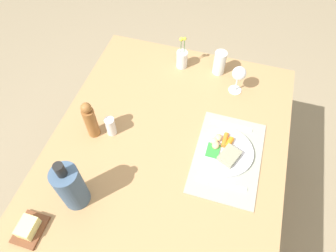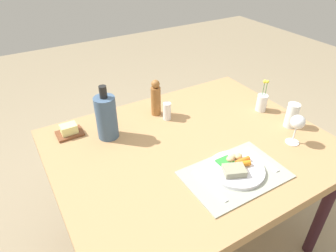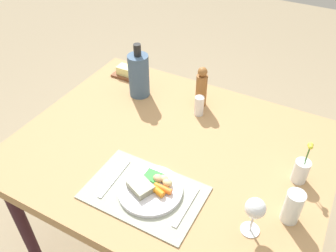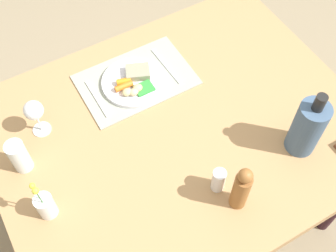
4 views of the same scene
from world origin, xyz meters
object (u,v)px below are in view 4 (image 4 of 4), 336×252
water_tumbler (20,157)px  salt_shaker (218,180)px  pepper_mill (241,189)px  wine_glass (34,111)px  fork (166,66)px  knife (98,98)px  cooler_bottle (308,127)px  dining_table (179,137)px  flower_vase (45,205)px  dinner_plate (134,82)px

water_tumbler → salt_shaker: bearing=143.3°
pepper_mill → wine_glass: bearing=-52.2°
fork → water_tumbler: 0.66m
knife → pepper_mill: pepper_mill is taller
cooler_bottle → knife: bearing=-45.2°
pepper_mill → salt_shaker: size_ratio=2.12×
knife → dining_table: bearing=127.3°
dining_table → salt_shaker: 0.29m
dining_table → cooler_bottle: size_ratio=4.71×
cooler_bottle → pepper_mill: bearing=12.3°
flower_vase → knife: bearing=-134.4°
cooler_bottle → pepper_mill: size_ratio=1.34×
dining_table → knife: size_ratio=6.91×
dining_table → wine_glass: bearing=-28.8°
water_tumbler → salt_shaker: (-0.53, 0.39, -0.01)m
pepper_mill → dining_table: bearing=-87.2°
dining_table → pepper_mill: bearing=92.8°
dinner_plate → salt_shaker: salt_shaker is taller
fork → cooler_bottle: (-0.23, 0.55, 0.11)m
fork → salt_shaker: (0.11, 0.54, 0.04)m
pepper_mill → wine_glass: 0.73m
flower_vase → wine_glass: 0.33m
fork → knife: 0.30m
dining_table → pepper_mill: 0.38m
cooler_bottle → water_tumbler: cooler_bottle is taller
salt_shaker → wine_glass: wine_glass is taller
dinner_plate → fork: bearing=-174.2°
salt_shaker → pepper_mill: bearing=108.9°
dining_table → cooler_bottle: (-0.33, 0.27, 0.18)m
knife → cooler_bottle: cooler_bottle is taller
knife → wine_glass: 0.26m
water_tumbler → flower_vase: bearing=93.5°
dinner_plate → fork: size_ratio=1.17×
dining_table → dinner_plate: 0.28m
cooler_bottle → fork: bearing=-67.6°
fork → wine_glass: size_ratio=1.34×
fork → salt_shaker: salt_shaker is taller
knife → flower_vase: (0.32, 0.33, 0.05)m
dining_table → salt_shaker: salt_shaker is taller
dinner_plate → knife: dinner_plate is taller
salt_shaker → dining_table: bearing=-92.1°
cooler_bottle → water_tumbler: 0.96m
knife → wine_glass: size_ratio=1.23×
dinner_plate → knife: 0.15m
dinner_plate → wine_glass: size_ratio=1.56×
water_tumbler → salt_shaker: water_tumbler is taller
flower_vase → dining_table: bearing=-172.4°
dinner_plate → pepper_mill: bearing=96.4°
dining_table → wine_glass: 0.53m
dinner_plate → fork: (-0.15, -0.02, -0.01)m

